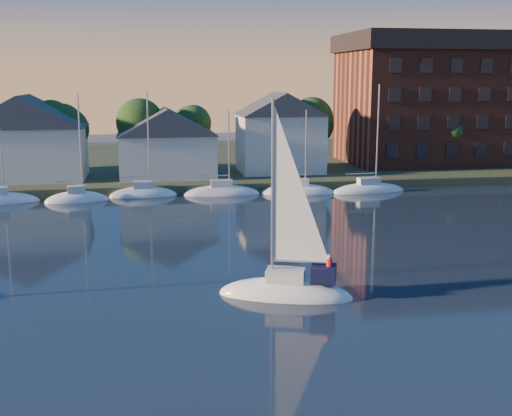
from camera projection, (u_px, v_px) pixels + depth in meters
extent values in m
cube|color=#2F3921|center=(204.00, 164.00, 94.72)|extent=(160.00, 50.00, 2.00)
cube|color=brown|center=(223.00, 191.00, 72.53)|extent=(120.00, 3.00, 1.00)
cube|color=beige|center=(27.00, 153.00, 73.78)|extent=(13.00, 9.00, 6.00)
cube|color=beige|center=(167.00, 156.00, 75.64)|extent=(11.00, 8.00, 5.00)
cube|color=beige|center=(280.00, 144.00, 79.74)|extent=(10.00, 8.00, 7.00)
cube|color=brown|center=(454.00, 107.00, 89.15)|extent=(30.00, 16.00, 15.00)
cube|color=black|center=(458.00, 43.00, 87.42)|extent=(31.00, 17.00, 2.40)
cylinder|color=#382819|center=(0.00, 159.00, 78.18)|extent=(0.50, 0.50, 3.50)
cylinder|color=#382819|center=(68.00, 158.00, 79.54)|extent=(0.50, 0.50, 3.50)
sphere|color=#163A15|center=(66.00, 122.00, 78.65)|extent=(5.40, 5.40, 5.40)
cylinder|color=#382819|center=(134.00, 157.00, 80.90)|extent=(0.50, 0.50, 3.50)
sphere|color=#163A15|center=(132.00, 121.00, 80.01)|extent=(5.40, 5.40, 5.40)
cylinder|color=#382819|center=(197.00, 155.00, 82.25)|extent=(0.50, 0.50, 3.50)
sphere|color=#163A15|center=(196.00, 121.00, 81.37)|extent=(5.40, 5.40, 5.40)
cylinder|color=#382819|center=(258.00, 154.00, 83.61)|extent=(0.50, 0.50, 3.50)
sphere|color=#163A15|center=(258.00, 120.00, 82.73)|extent=(5.40, 5.40, 5.40)
cylinder|color=#382819|center=(318.00, 153.00, 84.97)|extent=(0.50, 0.50, 3.50)
sphere|color=#163A15|center=(318.00, 119.00, 84.09)|extent=(5.40, 5.40, 5.40)
cylinder|color=#382819|center=(375.00, 152.00, 86.33)|extent=(0.50, 0.50, 3.50)
sphere|color=#163A15|center=(376.00, 118.00, 85.44)|extent=(5.40, 5.40, 5.40)
cylinder|color=#382819|center=(431.00, 151.00, 87.69)|extent=(0.50, 0.50, 3.50)
sphere|color=#163A15|center=(433.00, 118.00, 86.80)|extent=(5.40, 5.40, 5.40)
cylinder|color=#382819|center=(485.00, 149.00, 89.05)|extent=(0.50, 0.50, 3.50)
sphere|color=#163A15|center=(487.00, 117.00, 88.16)|extent=(5.40, 5.40, 5.40)
ellipsoid|color=white|center=(75.00, 200.00, 66.91)|extent=(7.50, 2.40, 2.20)
cube|color=silver|center=(74.00, 188.00, 66.65)|extent=(2.10, 1.32, 0.70)
cylinder|color=#A5A8AD|center=(79.00, 143.00, 65.86)|extent=(0.16, 0.16, 10.00)
cylinder|color=#A5A8AD|center=(65.00, 180.00, 66.34)|extent=(3.15, 0.12, 0.12)
ellipsoid|color=white|center=(152.00, 198.00, 68.27)|extent=(7.50, 2.40, 2.20)
cube|color=silver|center=(152.00, 186.00, 68.01)|extent=(2.10, 1.32, 0.70)
cylinder|color=#A5A8AD|center=(158.00, 142.00, 67.21)|extent=(0.16, 0.16, 10.00)
cylinder|color=#A5A8AD|center=(144.00, 178.00, 67.70)|extent=(3.15, 0.12, 0.12)
ellipsoid|color=white|center=(227.00, 195.00, 69.63)|extent=(7.50, 2.40, 2.20)
cube|color=silver|center=(227.00, 183.00, 69.37)|extent=(2.10, 1.32, 0.70)
cylinder|color=#A5A8AD|center=(233.00, 140.00, 68.57)|extent=(0.16, 0.16, 10.00)
cylinder|color=#A5A8AD|center=(219.00, 176.00, 69.06)|extent=(3.15, 0.12, 0.12)
ellipsoid|color=white|center=(298.00, 193.00, 70.99)|extent=(7.50, 2.40, 2.20)
cube|color=silver|center=(299.00, 181.00, 70.73)|extent=(2.10, 1.32, 0.70)
cylinder|color=#A5A8AD|center=(306.00, 139.00, 69.93)|extent=(0.16, 0.16, 10.00)
cylinder|color=#A5A8AD|center=(291.00, 174.00, 70.42)|extent=(3.15, 0.12, 0.12)
ellipsoid|color=white|center=(367.00, 191.00, 72.35)|extent=(7.50, 2.40, 2.20)
cube|color=silver|center=(368.00, 179.00, 72.09)|extent=(2.10, 1.32, 0.70)
cylinder|color=#A5A8AD|center=(376.00, 138.00, 71.29)|extent=(0.16, 0.16, 10.00)
cylinder|color=#A5A8AD|center=(361.00, 172.00, 71.78)|extent=(3.15, 0.12, 0.12)
ellipsoid|color=white|center=(285.00, 296.00, 37.41)|extent=(8.27, 4.98, 2.20)
cube|color=silver|center=(286.00, 275.00, 37.16)|extent=(2.54, 2.04, 0.70)
cylinder|color=#A5A8AD|center=(272.00, 191.00, 36.30)|extent=(0.16, 0.16, 10.50)
cylinder|color=#A5A8AD|center=(301.00, 262.00, 36.85)|extent=(3.16, 1.20, 0.12)
cube|color=black|center=(324.00, 274.00, 36.77)|extent=(1.82, 1.90, 0.90)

